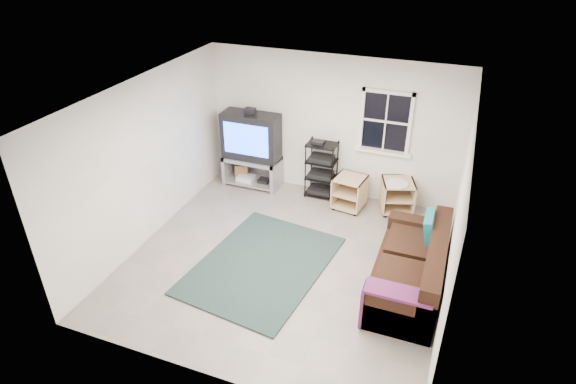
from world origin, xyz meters
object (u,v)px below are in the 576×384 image
at_px(tv_unit, 252,144).
at_px(sofa, 412,270).
at_px(side_table_right, 397,193).
at_px(av_rack, 321,173).
at_px(side_table_left, 350,191).

distance_m(tv_unit, sofa, 3.91).
xyz_separation_m(tv_unit, side_table_right, (2.77, 0.02, -0.52)).
height_order(side_table_right, sofa, sofa).
relative_size(av_rack, sofa, 0.53).
xyz_separation_m(side_table_left, sofa, (1.34, -1.87, 0.00)).
xyz_separation_m(tv_unit, sofa, (3.32, -2.00, -0.53)).
bearing_deg(av_rack, side_table_right, -1.92).
relative_size(av_rack, side_table_left, 1.78).
xyz_separation_m(tv_unit, side_table_left, (1.98, -0.14, -0.54)).
xyz_separation_m(av_rack, side_table_left, (0.62, -0.21, -0.15)).
xyz_separation_m(av_rack, side_table_right, (1.41, -0.05, -0.13)).
bearing_deg(tv_unit, side_table_left, -3.99).
xyz_separation_m(av_rack, sofa, (1.96, -2.08, -0.14)).
height_order(av_rack, side_table_left, av_rack).
bearing_deg(tv_unit, sofa, -31.14).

